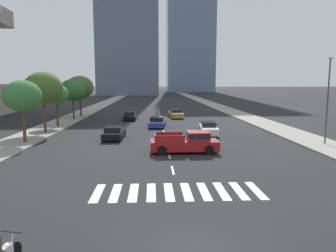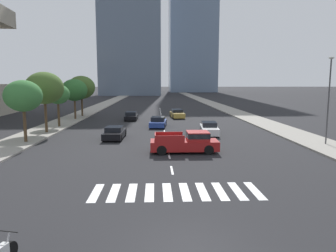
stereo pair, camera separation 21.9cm
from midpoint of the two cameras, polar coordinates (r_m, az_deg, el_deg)
The scene contains 17 objects.
ground_plane at distance 11.24m, azimuth 3.71°, elevation -21.54°, with size 800.00×800.00×0.00m, color #232326.
sidewalk_east at distance 42.76m, azimuth 17.47°, elevation 0.18°, with size 4.00×260.00×0.15m, color gray.
sidewalk_west at distance 42.01m, azimuth -20.17°, elevation -0.07°, with size 4.00×260.00×0.15m, color gray.
crosswalk_near at distance 16.46m, azimuth 1.38°, elevation -11.71°, with size 8.55×2.74×0.01m.
lane_divider_center at distance 43.83m, azimuth -1.32°, elevation 0.62°, with size 0.14×50.00×0.01m.
pickup_truck at distance 25.14m, azimuth 3.31°, elevation -2.94°, with size 5.33×2.03×1.67m.
sedan_white_0 at distance 34.17m, azimuth 7.11°, elevation -0.46°, with size 2.11×4.90×1.31m.
sedan_black_1 at distance 31.57m, azimuth -9.88°, elevation -1.26°, with size 1.97×4.44×1.24m.
sedan_black_2 at distance 47.11m, azimuth -7.00°, elevation 1.76°, with size 1.80×4.43×1.23m.
sedan_blue_3 at distance 39.55m, azimuth -2.11°, elevation 0.70°, with size 2.29×4.86×1.29m.
sedan_gold_4 at distance 49.69m, azimuth 1.29°, elevation 2.19°, with size 2.17×4.74×1.33m.
street_lamp_east at distance 30.82m, azimuth 26.67°, elevation 5.17°, with size 0.50×0.24×7.54m.
street_tree_nearest at distance 31.31m, azimuth -24.93°, elevation 4.89°, with size 3.33×3.33×5.58m.
street_tree_second at distance 36.55m, azimuth -21.69°, elevation 6.34°, with size 4.05×4.05×6.49m.
street_tree_third at distance 40.94m, azimuth -19.57°, elevation 5.38°, with size 2.84×2.84×5.16m.
street_tree_fourth at distance 48.72m, azimuth -16.87°, elevation 6.19°, with size 3.78×3.78×5.86m.
street_tree_fifth at distance 53.15m, azimuth -15.70°, elevation 6.69°, with size 4.35×4.35×6.42m.
Camera 1 is at (-1.27, -9.72, 5.51)m, focal length 33.88 mm.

